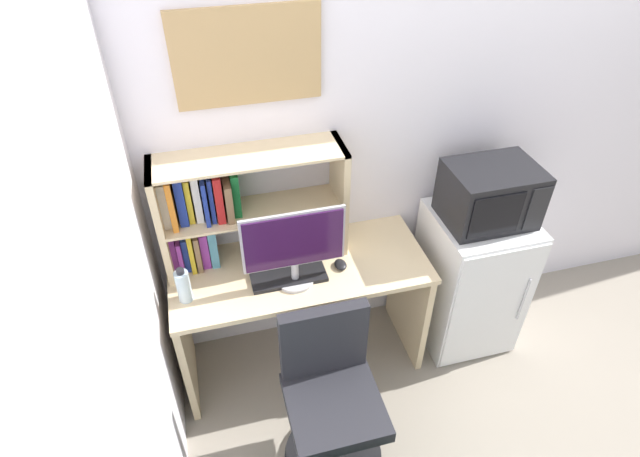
# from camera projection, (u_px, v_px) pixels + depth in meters

# --- Properties ---
(wall_back) EXTENTS (6.40, 0.04, 2.60)m
(wall_back) POSITION_uv_depth(u_px,v_px,m) (518.00, 114.00, 2.76)
(wall_back) COLOR silver
(wall_back) RESTS_ON ground_plane
(desk) EXTENTS (1.32, 0.56, 0.75)m
(desk) POSITION_uv_depth(u_px,v_px,m) (301.00, 297.00, 2.76)
(desk) COLOR beige
(desk) RESTS_ON ground_plane
(hutch_bookshelf) EXTENTS (0.91, 0.25, 0.60)m
(hutch_bookshelf) POSITION_uv_depth(u_px,v_px,m) (221.00, 207.00, 2.48)
(hutch_bookshelf) COLOR beige
(hutch_bookshelf) RESTS_ON desk
(monitor) EXTENTS (0.49, 0.19, 0.41)m
(monitor) POSITION_uv_depth(u_px,v_px,m) (294.00, 245.00, 2.40)
(monitor) COLOR #B7B7BC
(monitor) RESTS_ON desk
(keyboard) EXTENTS (0.37, 0.14, 0.02)m
(keyboard) POSITION_uv_depth(u_px,v_px,m) (289.00, 277.00, 2.55)
(keyboard) COLOR black
(keyboard) RESTS_ON desk
(computer_mouse) EXTENTS (0.06, 0.08, 0.03)m
(computer_mouse) POSITION_uv_depth(u_px,v_px,m) (340.00, 265.00, 2.61)
(computer_mouse) COLOR black
(computer_mouse) RESTS_ON desk
(water_bottle) EXTENTS (0.07, 0.07, 0.19)m
(water_bottle) POSITION_uv_depth(u_px,v_px,m) (183.00, 286.00, 2.39)
(water_bottle) COLOR silver
(water_bottle) RESTS_ON desk
(mini_fridge) EXTENTS (0.51, 0.53, 0.88)m
(mini_fridge) POSITION_uv_depth(u_px,v_px,m) (469.00, 278.00, 3.00)
(mini_fridge) COLOR white
(mini_fridge) RESTS_ON ground_plane
(microwave) EXTENTS (0.45, 0.35, 0.31)m
(microwave) POSITION_uv_depth(u_px,v_px,m) (490.00, 194.00, 2.63)
(microwave) COLOR black
(microwave) RESTS_ON mini_fridge
(desk_chair) EXTENTS (0.49, 0.49, 0.89)m
(desk_chair) POSITION_uv_depth(u_px,v_px,m) (331.00, 404.00, 2.41)
(desk_chair) COLOR black
(desk_chair) RESTS_ON ground_plane
(wall_corkboard) EXTENTS (0.64, 0.02, 0.42)m
(wall_corkboard) POSITION_uv_depth(u_px,v_px,m) (247.00, 57.00, 2.17)
(wall_corkboard) COLOR tan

